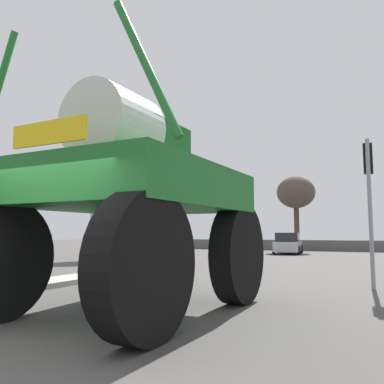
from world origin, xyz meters
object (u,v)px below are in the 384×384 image
(bare_tree_left, at_px, (137,169))
(bare_tree_far_center, at_px, (296,193))
(sedan_ahead, at_px, (288,244))
(traffic_signal_near_left, at_px, (95,191))
(oversize_sprayer, at_px, (131,201))
(traffic_signal_near_right, at_px, (369,179))

(bare_tree_left, bearing_deg, bare_tree_far_center, 58.75)
(sedan_ahead, xyz_separation_m, traffic_signal_near_left, (-3.53, -17.51, 2.35))
(bare_tree_left, distance_m, bare_tree_far_center, 14.53)
(oversize_sprayer, relative_size, sedan_ahead, 1.35)
(oversize_sprayer, xyz_separation_m, sedan_ahead, (-1.81, 23.07, -1.39))
(bare_tree_far_center, bearing_deg, sedan_ahead, -88.97)
(oversize_sprayer, xyz_separation_m, traffic_signal_near_left, (-5.34, 5.57, 0.95))
(oversize_sprayer, height_order, sedan_ahead, oversize_sprayer)
(sedan_ahead, height_order, bare_tree_left, bare_tree_left)
(traffic_signal_near_left, distance_m, traffic_signal_near_right, 9.45)
(traffic_signal_near_left, relative_size, bare_tree_left, 0.61)
(sedan_ahead, height_order, traffic_signal_near_right, traffic_signal_near_right)
(sedan_ahead, height_order, traffic_signal_near_left, traffic_signal_near_left)
(oversize_sprayer, bearing_deg, traffic_signal_near_right, -34.20)
(traffic_signal_near_right, xyz_separation_m, bare_tree_left, (-13.52, 9.07, 2.52))
(bare_tree_far_center, bearing_deg, bare_tree_left, -121.25)
(oversize_sprayer, height_order, traffic_signal_near_right, oversize_sprayer)
(oversize_sprayer, distance_m, traffic_signal_near_right, 6.97)
(sedan_ahead, bearing_deg, bare_tree_far_center, -5.11)
(oversize_sprayer, height_order, traffic_signal_near_left, oversize_sprayer)
(bare_tree_left, bearing_deg, oversize_sprayer, -57.26)
(traffic_signal_near_left, distance_m, bare_tree_far_center, 21.82)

